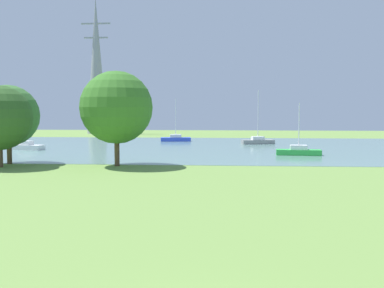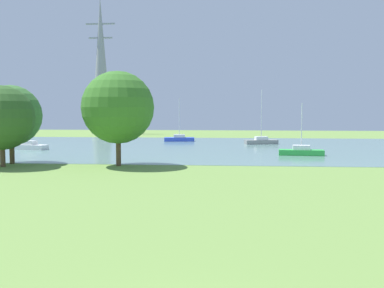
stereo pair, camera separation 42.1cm
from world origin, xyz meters
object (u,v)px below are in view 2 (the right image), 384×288
at_px(sailboat_gray, 261,141).
at_px(sailboat_blue, 179,138).
at_px(tree_mid_shore, 1,118).
at_px(electricity_pylon, 101,65).
at_px(tree_west_near, 118,108).
at_px(sailboat_white, 29,146).
at_px(tree_east_far, 11,116).
at_px(sailboat_green, 301,151).

bearing_deg(sailboat_gray, sailboat_blue, 159.37).
distance_m(sailboat_blue, tree_mid_shore, 35.31).
xyz_separation_m(sailboat_blue, electricity_pylon, (-20.02, 23.97, 14.40)).
distance_m(sailboat_gray, sailboat_blue, 13.62).
relative_size(tree_mid_shore, electricity_pylon, 0.24).
distance_m(sailboat_blue, tree_west_near, 32.00).
relative_size(sailboat_white, sailboat_blue, 0.99).
distance_m(tree_east_far, tree_west_near, 10.24).
xyz_separation_m(sailboat_gray, sailboat_white, (-29.89, -11.76, -0.01)).
height_order(sailboat_gray, tree_mid_shore, sailboat_gray).
bearing_deg(sailboat_blue, sailboat_gray, -20.63).
height_order(sailboat_gray, tree_east_far, sailboat_gray).
height_order(sailboat_green, tree_west_near, tree_west_near).
distance_m(sailboat_gray, sailboat_white, 32.12).
xyz_separation_m(tree_mid_shore, tree_west_near, (9.83, 1.57, 0.89)).
relative_size(sailboat_green, tree_east_far, 0.79).
bearing_deg(sailboat_blue, tree_west_near, -92.95).
bearing_deg(sailboat_green, tree_east_far, -160.29).
xyz_separation_m(tree_east_far, tree_west_near, (10.19, -0.71, 0.72)).
height_order(sailboat_white, electricity_pylon, electricity_pylon).
bearing_deg(tree_east_far, sailboat_green, 19.71).
relative_size(sailboat_gray, tree_west_near, 0.95).
bearing_deg(sailboat_white, electricity_pylon, 94.06).
height_order(sailboat_white, sailboat_blue, sailboat_blue).
xyz_separation_m(sailboat_white, sailboat_green, (33.08, -4.40, -0.01)).
bearing_deg(sailboat_white, sailboat_blue, 44.01).
height_order(tree_east_far, tree_mid_shore, tree_east_far).
bearing_deg(tree_west_near, sailboat_green, 31.24).
distance_m(sailboat_blue, electricity_pylon, 34.39).
bearing_deg(tree_west_near, tree_east_far, 176.00).
bearing_deg(tree_east_far, sailboat_gray, 46.75).
xyz_separation_m(sailboat_white, tree_east_far, (5.33, -14.35, 3.96)).
xyz_separation_m(sailboat_blue, tree_west_near, (-1.63, -31.62, 4.68)).
distance_m(sailboat_white, tree_mid_shore, 17.98).
xyz_separation_m(sailboat_blue, tree_east_far, (-11.82, -30.90, 3.96)).
height_order(sailboat_white, tree_mid_shore, tree_mid_shore).
bearing_deg(electricity_pylon, tree_mid_shore, -81.48).
bearing_deg(sailboat_white, tree_west_near, -44.15).
xyz_separation_m(sailboat_white, electricity_pylon, (-2.88, 40.53, 14.40)).
relative_size(sailboat_white, tree_mid_shore, 0.97).
bearing_deg(electricity_pylon, sailboat_green, -51.33).
relative_size(sailboat_blue, tree_mid_shore, 0.98).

